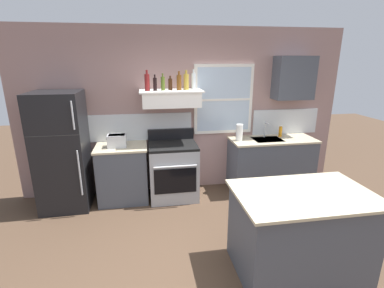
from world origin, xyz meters
name	(u,v)px	position (x,y,z in m)	size (l,w,h in m)	color
ground_plane	(215,274)	(0.00, 0.00, 0.00)	(16.00, 16.00, 0.00)	#4C3828
back_wall	(187,112)	(0.03, 2.23, 1.35)	(5.40, 0.11, 2.70)	gray
refrigerator	(62,152)	(-1.90, 1.84, 0.88)	(0.70, 0.72, 1.76)	black
counter_left_of_stove	(123,173)	(-1.05, 1.90, 0.46)	(0.79, 0.63, 0.91)	#474C56
toaster	(117,141)	(-1.10, 1.87, 1.01)	(0.30, 0.20, 0.19)	silver
stove_range	(173,170)	(-0.25, 1.86, 0.46)	(0.76, 0.69, 1.09)	#9EA0A5
range_hood_shelf	(171,98)	(-0.25, 1.96, 1.62)	(0.96, 0.52, 0.24)	white
bottle_red_label_wine	(147,82)	(-0.60, 1.91, 1.87)	(0.07, 0.07, 0.30)	maroon
bottle_balsamic_dark	(155,84)	(-0.49, 1.91, 1.84)	(0.06, 0.06, 0.24)	black
bottle_olive_oil_square	(163,83)	(-0.37, 1.95, 1.85)	(0.06, 0.06, 0.25)	#4C601E
bottle_brown_stout	(170,84)	(-0.25, 1.99, 1.83)	(0.06, 0.06, 0.21)	#381E0F
bottle_amber_wine	(179,82)	(-0.13, 1.94, 1.86)	(0.07, 0.07, 0.28)	brown
bottle_champagne_gold_foil	(186,82)	(-0.01, 1.97, 1.87)	(0.08, 0.08, 0.29)	#B29333
bottle_clear_tall	(193,81)	(0.11, 2.01, 1.87)	(0.06, 0.06, 0.31)	silver
counter_right_with_sink	(270,164)	(1.45, 1.90, 0.46)	(1.43, 0.63, 0.91)	#474C56
sink_faucet	(265,128)	(1.35, 2.00, 1.08)	(0.03, 0.17, 0.28)	silver
paper_towel_roll	(239,132)	(0.86, 1.90, 1.04)	(0.11, 0.11, 0.27)	white
dish_soap_bottle	(280,132)	(1.63, 2.00, 1.00)	(0.06, 0.06, 0.18)	orange
kitchen_island	(300,232)	(0.89, -0.05, 0.46)	(1.40, 0.90, 0.91)	#474C56
upper_cabinet_right	(294,78)	(1.80, 2.04, 1.90)	(0.64, 0.32, 0.70)	#474C56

